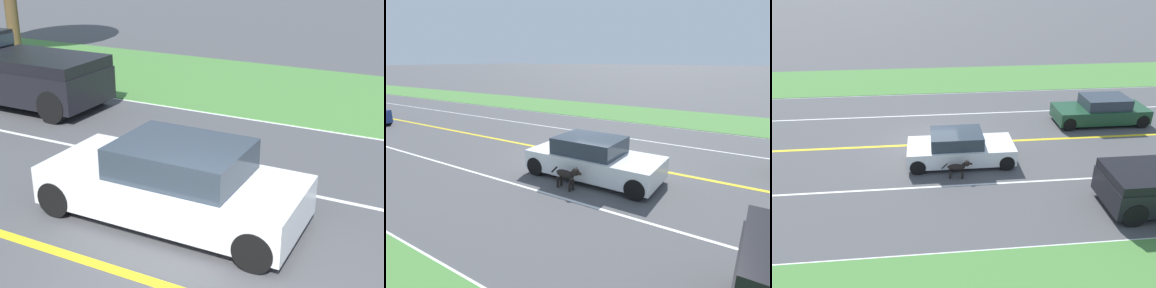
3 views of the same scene
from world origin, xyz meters
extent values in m
cube|color=white|center=(7.00, 0.00, 0.00)|extent=(0.14, 160.00, 0.01)
cube|color=white|center=(3.50, 0.00, 0.00)|extent=(0.10, 160.00, 0.01)
cube|color=#4C843D|center=(10.00, 0.00, 0.01)|extent=(6.00, 160.00, 0.03)
cube|color=white|center=(1.70, 1.18, 0.49)|extent=(1.81, 4.25, 0.64)
cube|color=#2D3842|center=(1.70, 1.01, 1.06)|extent=(1.56, 2.04, 0.51)
cylinder|color=black|center=(2.52, 2.91, 0.30)|extent=(0.22, 0.61, 0.61)
cylinder|color=black|center=(2.52, -0.55, 0.30)|extent=(0.22, 0.61, 0.61)
cylinder|color=black|center=(0.88, 2.91, 0.30)|extent=(0.22, 0.61, 0.61)
cylinder|color=black|center=(0.88, -0.55, 0.30)|extent=(0.22, 0.61, 0.61)
ellipsoid|color=black|center=(2.93, 0.90, 0.46)|extent=(0.29, 0.68, 0.25)
cylinder|color=black|center=(3.04, 1.12, 0.17)|extent=(0.07, 0.07, 0.33)
cylinder|color=black|center=(2.98, 0.66, 0.17)|extent=(0.07, 0.07, 0.33)
cylinder|color=black|center=(2.89, 1.14, 0.17)|extent=(0.07, 0.07, 0.33)
cylinder|color=black|center=(2.83, 0.68, 0.17)|extent=(0.07, 0.07, 0.33)
cylinder|color=black|center=(2.97, 1.18, 0.56)|extent=(0.16, 0.20, 0.18)
sphere|color=black|center=(2.98, 1.29, 0.62)|extent=(0.25, 0.25, 0.22)
ellipsoid|color=#331E14|center=(3.00, 1.45, 0.60)|extent=(0.11, 0.12, 0.09)
cone|color=black|center=(3.04, 1.28, 0.70)|extent=(0.08, 0.08, 0.10)
cone|color=black|center=(2.92, 1.29, 0.70)|extent=(0.08, 0.08, 0.10)
cylinder|color=black|center=(2.88, 0.47, 0.49)|extent=(0.08, 0.25, 0.25)
cube|color=black|center=(5.41, 8.35, 0.68)|extent=(1.99, 5.64, 0.87)
cube|color=black|center=(5.41, 7.17, 1.27)|extent=(1.95, 3.21, 0.30)
cylinder|color=black|center=(6.32, 6.11, 0.41)|extent=(0.22, 0.82, 0.82)
cylinder|color=black|center=(4.50, 6.11, 0.41)|extent=(0.22, 0.82, 0.82)
cylinder|color=brown|center=(10.03, 12.68, 2.06)|extent=(0.47, 0.47, 4.13)
camera|label=1|loc=(-5.09, -2.64, 4.31)|focal=50.00mm
camera|label=2|loc=(9.63, 5.57, 3.68)|focal=28.00mm
camera|label=3|loc=(15.05, -0.03, 7.46)|focal=35.00mm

